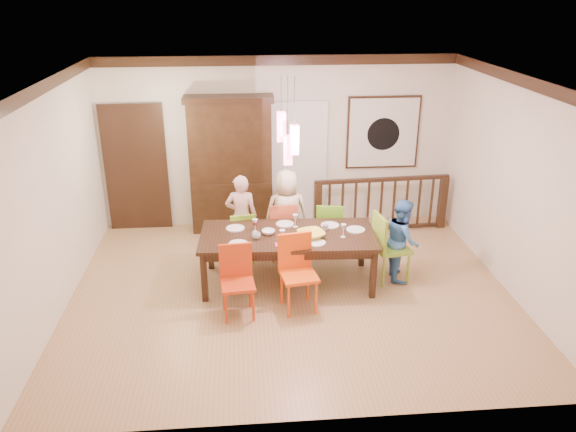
{
  "coord_description": "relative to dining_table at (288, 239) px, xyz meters",
  "views": [
    {
      "loc": [
        -0.62,
        -6.77,
        3.95
      ],
      "look_at": [
        -0.01,
        0.42,
        0.96
      ],
      "focal_mm": 35.0,
      "sensor_mm": 36.0,
      "label": 1
    }
  ],
  "objects": [
    {
      "name": "panel_door",
      "position": [
        -2.38,
        2.17,
        0.37
      ],
      "size": [
        1.04,
        0.07,
        2.24
      ],
      "primitive_type": "cube",
      "color": "black",
      "rests_on": "wall_back"
    },
    {
      "name": "chair_near_left",
      "position": [
        -0.7,
        -0.82,
        -0.15
      ],
      "size": [
        0.46,
        0.46,
        0.93
      ],
      "rotation": [
        0.0,
        0.0,
        0.1
      ],
      "color": "red",
      "rests_on": "floor"
    },
    {
      "name": "plate_far_right",
      "position": [
        0.63,
        0.24,
        0.08
      ],
      "size": [
        0.26,
        0.26,
        0.01
      ],
      "primitive_type": "cylinder",
      "color": "white",
      "rests_on": "dining_table"
    },
    {
      "name": "wine_glass_d",
      "position": [
        0.74,
        -0.16,
        0.17
      ],
      "size": [
        0.08,
        0.08,
        0.19
      ],
      "primitive_type": null,
      "color": "silver",
      "rests_on": "dining_table"
    },
    {
      "name": "wine_glass_b",
      "position": [
        0.13,
        0.24,
        0.17
      ],
      "size": [
        0.08,
        0.08,
        0.19
      ],
      "primitive_type": null,
      "color": "silver",
      "rests_on": "dining_table"
    },
    {
      "name": "plate_near_mid",
      "position": [
        0.35,
        -0.32,
        0.08
      ],
      "size": [
        0.26,
        0.26,
        0.01
      ],
      "primitive_type": "cylinder",
      "color": "white",
      "rests_on": "dining_table"
    },
    {
      "name": "plate_near_left",
      "position": [
        -0.69,
        -0.27,
        0.08
      ],
      "size": [
        0.26,
        0.26,
        0.01
      ],
      "primitive_type": "cylinder",
      "color": "white",
      "rests_on": "dining_table"
    },
    {
      "name": "chair_far_mid",
      "position": [
        -0.02,
        0.82,
        -0.15
      ],
      "size": [
        0.46,
        0.46,
        0.93
      ],
      "rotation": [
        0.0,
        0.0,
        3.25
      ],
      "color": "#C94F2B",
      "rests_on": "floor"
    },
    {
      "name": "pendant_cluster",
      "position": [
        0.0,
        -0.0,
        1.43
      ],
      "size": [
        0.27,
        0.21,
        1.14
      ],
      "color": "#EE476C",
      "rests_on": "ceiling"
    },
    {
      "name": "small_bowl",
      "position": [
        -0.27,
        0.03,
        0.1
      ],
      "size": [
        0.23,
        0.23,
        0.06
      ],
      "primitive_type": "imported",
      "rotation": [
        0.0,
        0.0,
        0.25
      ],
      "color": "white",
      "rests_on": "dining_table"
    },
    {
      "name": "chair_far_right",
      "position": [
        0.72,
        0.82,
        -0.16
      ],
      "size": [
        0.47,
        0.47,
        0.89
      ],
      "rotation": [
        0.0,
        0.0,
        2.97
      ],
      "color": "#62AE1F",
      "rests_on": "floor"
    },
    {
      "name": "plate_far_mid",
      "position": [
        -0.01,
        0.34,
        0.08
      ],
      "size": [
        0.26,
        0.26,
        0.01
      ],
      "primitive_type": "cylinder",
      "color": "white",
      "rests_on": "dining_table"
    },
    {
      "name": "person_far_mid",
      "position": [
        0.06,
        0.86,
        0.02
      ],
      "size": [
        0.7,
        0.47,
        1.4
      ],
      "primitive_type": "imported",
      "rotation": [
        0.0,
        0.0,
        3.18
      ],
      "color": "beige",
      "rests_on": "floor"
    },
    {
      "name": "painting",
      "position": [
        1.82,
        2.19,
        0.92
      ],
      "size": [
        1.25,
        0.06,
        1.25
      ],
      "color": "black",
      "rests_on": "wall_back"
    },
    {
      "name": "balustrade",
      "position": [
        1.74,
        1.67,
        -0.18
      ],
      "size": [
        2.33,
        0.22,
        0.96
      ],
      "rotation": [
        0.0,
        0.0,
        0.06
      ],
      "color": "black",
      "rests_on": "floor"
    },
    {
      "name": "serving_bowl",
      "position": [
        0.31,
        -0.14,
        0.12
      ],
      "size": [
        0.45,
        0.45,
        0.09
      ],
      "primitive_type": "imported",
      "rotation": [
        0.0,
        0.0,
        0.3
      ],
      "color": "yellow",
      "rests_on": "dining_table"
    },
    {
      "name": "person_end_right",
      "position": [
        1.63,
        0.02,
        -0.08
      ],
      "size": [
        0.51,
        0.63,
        1.19
      ],
      "primitive_type": "imported",
      "rotation": [
        0.0,
        0.0,
        1.46
      ],
      "color": "#477EC7",
      "rests_on": "floor"
    },
    {
      "name": "wall_left",
      "position": [
        -2.98,
        -0.28,
        0.77
      ],
      "size": [
        0.0,
        5.0,
        5.0
      ],
      "primitive_type": "plane",
      "rotation": [
        1.57,
        0.0,
        1.57
      ],
      "color": "silver",
      "rests_on": "floor"
    },
    {
      "name": "floor",
      "position": [
        0.02,
        -0.28,
        -0.68
      ],
      "size": [
        6.0,
        6.0,
        0.0
      ],
      "primitive_type": "plane",
      "color": "#AC8553",
      "rests_on": "ground"
    },
    {
      "name": "cup_left",
      "position": [
        -0.44,
        -0.12,
        0.12
      ],
      "size": [
        0.13,
        0.13,
        0.09
      ],
      "primitive_type": "imported",
      "rotation": [
        0.0,
        0.0,
        0.16
      ],
      "color": "silver",
      "rests_on": "dining_table"
    },
    {
      "name": "wall_back",
      "position": [
        0.02,
        2.22,
        0.77
      ],
      "size": [
        6.0,
        0.0,
        6.0
      ],
      "primitive_type": "plane",
      "rotation": [
        1.57,
        0.0,
        0.0
      ],
      "color": "silver",
      "rests_on": "floor"
    },
    {
      "name": "ceiling",
      "position": [
        0.02,
        -0.28,
        2.22
      ],
      "size": [
        6.0,
        6.0,
        0.0
      ],
      "primitive_type": "plane",
      "rotation": [
        3.14,
        0.0,
        0.0
      ],
      "color": "white",
      "rests_on": "wall_back"
    },
    {
      "name": "plate_end_right",
      "position": [
        0.96,
        0.05,
        0.08
      ],
      "size": [
        0.26,
        0.26,
        0.01
      ],
      "primitive_type": "cylinder",
      "color": "white",
      "rests_on": "dining_table"
    },
    {
      "name": "crown_molding",
      "position": [
        0.02,
        -0.28,
        2.14
      ],
      "size": [
        6.0,
        5.0,
        0.16
      ],
      "primitive_type": null,
      "color": "black",
      "rests_on": "wall_back"
    },
    {
      "name": "white_doorway",
      "position": [
        0.37,
        2.19,
        0.37
      ],
      "size": [
        0.97,
        0.05,
        2.22
      ],
      "primitive_type": "cube",
      "color": "silver",
      "rests_on": "wall_back"
    },
    {
      "name": "person_far_left",
      "position": [
        -0.63,
        0.89,
        -0.01
      ],
      "size": [
        0.51,
        0.36,
        1.33
      ],
      "primitive_type": "imported",
      "rotation": [
        0.0,
        0.0,
        3.05
      ],
      "color": "#FFC8C2",
      "rests_on": "floor"
    },
    {
      "name": "wall_right",
      "position": [
        3.02,
        -0.28,
        0.77
      ],
      "size": [
        0.0,
        5.0,
        5.0
      ],
      "primitive_type": "plane",
      "rotation": [
        1.57,
        0.0,
        -1.57
      ],
      "color": "silver",
      "rests_on": "floor"
    },
    {
      "name": "chair_near_mid",
      "position": [
        0.08,
        -0.72,
        -0.11
      ],
      "size": [
        0.52,
        0.52,
        1.0
      ],
      "rotation": [
        0.0,
        0.0,
        0.17
      ],
      "color": "#EE4E0D",
      "rests_on": "floor"
    },
    {
      "name": "plate_far_left",
      "position": [
        -0.73,
        0.25,
        0.08
      ],
      "size": [
        0.26,
        0.26,
        0.01
      ],
      "primitive_type": "cylinder",
      "color": "white",
      "rests_on": "dining_table"
    },
    {
      "name": "napkin",
      "position": [
        -0.11,
        -0.35,
        0.08
      ],
      "size": [
        0.18,
        0.14,
        0.01
      ],
      "primitive_type": "cube",
      "color": "#D83359",
      "rests_on": "dining_table"
    },
    {
      "name": "wine_glass_a",
      "position": [
        -0.45,
        0.12,
        0.17
      ],
      "size": [
        0.08,
        0.08,
        0.19
      ],
      "primitive_type": null,
      "color": "#590C19",
      "rests_on": "dining_table"
    },
    {
      "name": "wine_glass_c",
      "position": [
        -0.1,
        -0.28,
        0.17
      ],
      "size": [
        0.08,
        0.08,
        0.19
      ],
      "primitive_type": null,
      "color": "#590C19",
      "rests_on": "dining_table"
    },
    {
      "name": "dining_table",
      "position": [
        0.0,
        0.0,
        0.0
      ],
      "size": [
        2.47,
        1.21,
        0.75
      ],
      "rotation": [
        0.0,
        0.0,
        -0.05
      ],
      "color": "black",
      "rests_on": "floor"
    },
    {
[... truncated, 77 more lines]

